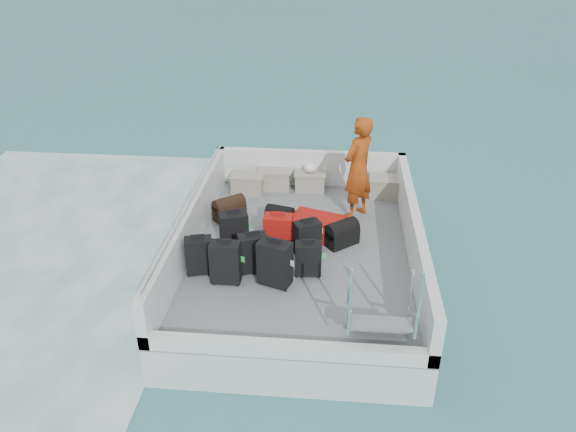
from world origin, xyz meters
name	(u,v)px	position (x,y,z in m)	size (l,w,h in m)	color
ground	(300,282)	(0.00, 0.00, 0.00)	(160.00, 160.00, 0.00)	#1C6464
wake_foam	(19,267)	(-4.80, 0.00, 0.00)	(10.00, 10.00, 0.00)	white
ferry_hull	(300,266)	(0.00, 0.00, 0.30)	(3.60, 5.00, 0.60)	silver
deck	(301,250)	(0.00, 0.00, 0.61)	(3.30, 4.70, 0.02)	slate
deck_fittings	(322,240)	(0.35, -0.32, 0.99)	(3.60, 5.00, 0.90)	silver
suitcase_0	(226,263)	(-1.00, -0.99, 0.95)	(0.42, 0.24, 0.65)	black
suitcase_1	(199,256)	(-1.43, -0.80, 0.91)	(0.39, 0.22, 0.59)	black
suitcase_2	(234,231)	(-1.04, -0.06, 0.93)	(0.43, 0.26, 0.62)	black
suitcase_3	(275,264)	(-0.30, -0.98, 0.97)	(0.45, 0.26, 0.69)	black
suitcase_4	(253,254)	(-0.66, -0.67, 0.92)	(0.41, 0.24, 0.61)	black
suitcase_5	(278,233)	(-0.35, -0.04, 0.92)	(0.43, 0.26, 0.60)	#97150B
suitcase_6	(308,259)	(0.16, -0.69, 0.88)	(0.38, 0.22, 0.53)	black
suitcase_7	(307,238)	(0.11, -0.12, 0.90)	(0.40, 0.23, 0.56)	black
suitcase_8	(317,227)	(0.23, 0.46, 0.78)	(0.55, 0.83, 0.33)	#97150B
duffel_0	(229,211)	(-1.30, 0.89, 0.78)	(0.53, 0.30, 0.32)	black
duffel_1	(280,220)	(-0.40, 0.64, 0.78)	(0.45, 0.30, 0.32)	black
duffel_2	(341,235)	(0.64, 0.22, 0.78)	(0.53, 0.30, 0.32)	black
crate_0	(248,184)	(-1.14, 1.96, 0.79)	(0.58, 0.40, 0.35)	gray
crate_1	(274,180)	(-0.67, 2.20, 0.80)	(0.58, 0.40, 0.35)	gray
crate_2	(310,181)	(0.02, 2.20, 0.79)	(0.55, 0.38, 0.33)	gray
crate_3	(386,188)	(1.45, 2.03, 0.80)	(0.59, 0.41, 0.36)	gray
yellow_bag	(377,187)	(1.29, 2.20, 0.73)	(0.28, 0.26, 0.22)	yellow
white_bag	(310,169)	(0.02, 2.20, 1.04)	(0.24, 0.24, 0.18)	white
passenger	(358,168)	(0.87, 1.22, 1.52)	(0.66, 0.43, 1.80)	#D85314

